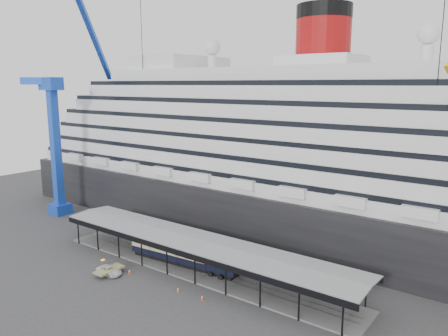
% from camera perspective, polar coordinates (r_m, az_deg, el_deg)
% --- Properties ---
extents(ground, '(200.00, 200.00, 0.00)m').
position_cam_1_polar(ground, '(69.48, -6.19, -14.49)').
color(ground, '#373739').
rests_on(ground, ground).
extents(cruise_ship, '(130.00, 30.00, 43.90)m').
position_cam_1_polar(cruise_ship, '(89.54, 7.65, 3.52)').
color(cruise_ship, black).
rests_on(cruise_ship, ground).
extents(platform_canopy, '(56.00, 9.18, 5.30)m').
position_cam_1_polar(platform_canopy, '(71.93, -3.47, -11.47)').
color(platform_canopy, slate).
rests_on(platform_canopy, ground).
extents(crane_blue, '(22.63, 19.19, 47.60)m').
position_cam_1_polar(crane_blue, '(105.08, -20.75, 4.87)').
color(crane_blue, blue).
rests_on(crane_blue, ground).
extents(port_truck, '(4.63, 2.19, 1.28)m').
position_cam_1_polar(port_truck, '(73.33, -14.75, -12.84)').
color(port_truck, silver).
rests_on(port_truck, ground).
extents(pullman_carriage, '(20.88, 4.34, 20.36)m').
position_cam_1_polar(pullman_carriage, '(73.72, -5.28, -10.82)').
color(pullman_carriage, black).
rests_on(pullman_carriage, ground).
extents(traffic_cone_left, '(0.47, 0.47, 0.79)m').
position_cam_1_polar(traffic_cone_left, '(72.94, -12.26, -13.07)').
color(traffic_cone_left, '#EB420D').
rests_on(traffic_cone_left, ground).
extents(traffic_cone_mid, '(0.45, 0.45, 0.66)m').
position_cam_1_polar(traffic_cone_mid, '(66.20, -6.03, -15.52)').
color(traffic_cone_mid, orange).
rests_on(traffic_cone_mid, ground).
extents(traffic_cone_right, '(0.45, 0.45, 0.70)m').
position_cam_1_polar(traffic_cone_right, '(63.73, -2.87, -16.56)').
color(traffic_cone_right, '#E9480C').
rests_on(traffic_cone_right, ground).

